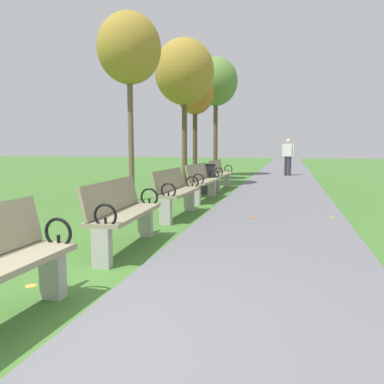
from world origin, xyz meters
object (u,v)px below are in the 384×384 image
tree_1 (129,50)px  tree_2 (184,73)px  pedestrian_walking (288,155)px  park_bench_3 (176,191)px  park_bench_5 (220,174)px  tree_4 (216,82)px  tree_3 (195,95)px  park_bench_2 (123,213)px  park_bench_4 (202,181)px  trash_bin (207,179)px

tree_1 → tree_2: bearing=83.4°
tree_1 → pedestrian_walking: 9.89m
park_bench_3 → park_bench_5: 4.68m
park_bench_5 → pedestrian_walking: (2.00, 5.88, 0.44)m
tree_4 → pedestrian_walking: size_ratio=3.14×
park_bench_5 → tree_3: size_ratio=0.40×
park_bench_3 → tree_2: tree_2 is taller
park_bench_2 → park_bench_5: (-0.00, 7.04, 0.00)m
tree_4 → pedestrian_walking: tree_4 is taller
tree_2 → pedestrian_walking: size_ratio=2.91×
park_bench_4 → tree_2: 4.48m
tree_2 → pedestrian_walking: bearing=58.9°
park_bench_5 → tree_1: size_ratio=0.36×
park_bench_4 → tree_3: 6.04m
park_bench_2 → tree_3: tree_3 is taller
tree_4 → trash_bin: tree_4 is taller
park_bench_4 → pedestrian_walking: 8.57m
trash_bin → park_bench_5: bearing=82.9°
park_bench_4 → trash_bin: size_ratio=1.93×
tree_4 → trash_bin: bearing=-81.1°
park_bench_3 → tree_2: 6.18m
park_bench_5 → trash_bin: park_bench_5 is taller
tree_2 → trash_bin: (1.12, -1.65, -3.23)m
tree_2 → tree_1: bearing=-96.6°
tree_2 → park_bench_2: bearing=-80.4°
park_bench_3 → pedestrian_walking: size_ratio=0.99×
park_bench_5 → tree_4: (-1.10, 4.88, 3.55)m
park_bench_2 → trash_bin: size_ratio=1.93×
tree_1 → pedestrian_walking: (3.65, 8.81, -2.65)m
pedestrian_walking → park_bench_5: bearing=-108.8°
park_bench_5 → tree_3: bearing=118.5°
tree_2 → trash_bin: tree_2 is taller
tree_1 → tree_2: (0.39, 3.39, 0.08)m
tree_1 → tree_4: bearing=85.9°
park_bench_3 → tree_3: (-1.48, 7.40, 2.77)m
trash_bin → tree_3: bearing=108.8°
park_bench_2 → park_bench_4: (-0.00, 4.60, 0.00)m
park_bench_3 → park_bench_4: same height
park_bench_5 → tree_3: (-1.48, 2.72, 2.77)m
trash_bin → tree_1: bearing=-130.9°
tree_3 → tree_4: 2.34m
park_bench_4 → tree_4: bearing=98.5°
park_bench_4 → park_bench_5: (-0.00, 2.44, 0.00)m
tree_2 → tree_3: tree_2 is taller
tree_3 → pedestrian_walking: size_ratio=2.52×
tree_1 → tree_3: (0.18, 5.64, -0.32)m
park_bench_5 → pedestrian_walking: pedestrian_walking is taller
park_bench_2 → tree_1: 5.41m
tree_3 → pedestrian_walking: 5.24m
park_bench_5 → tree_1: tree_1 is taller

